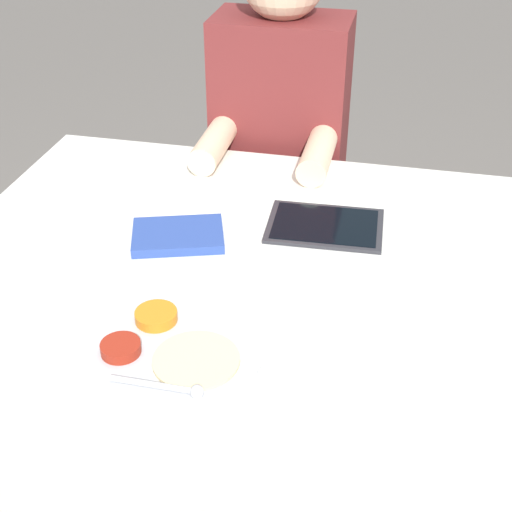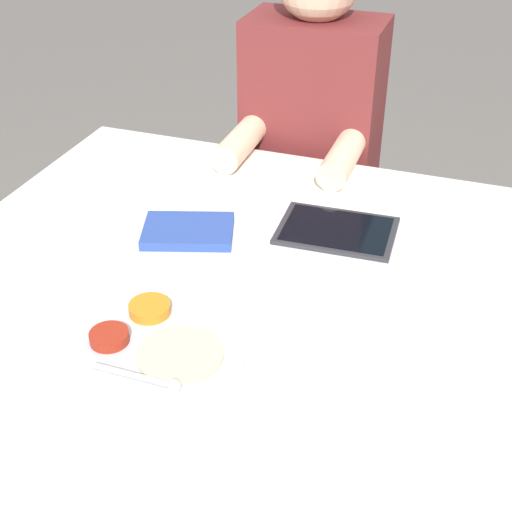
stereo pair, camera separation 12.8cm
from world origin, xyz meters
name	(u,v)px [view 1 (the left image)]	position (x,y,z in m)	size (l,w,h in m)	color
dining_table	(228,413)	(0.00, 0.00, 0.38)	(1.14, 1.05, 0.76)	silver
thali_tray	(166,351)	(-0.03, -0.25, 0.76)	(0.31, 0.31, 0.03)	#B7BABF
red_notebook	(178,236)	(-0.12, 0.09, 0.76)	(0.21, 0.18, 0.02)	silver
tablet_device	(325,226)	(0.17, 0.20, 0.76)	(0.24, 0.18, 0.01)	#28282D
person_diner	(279,184)	(-0.02, 0.67, 0.60)	(0.34, 0.42, 1.25)	black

